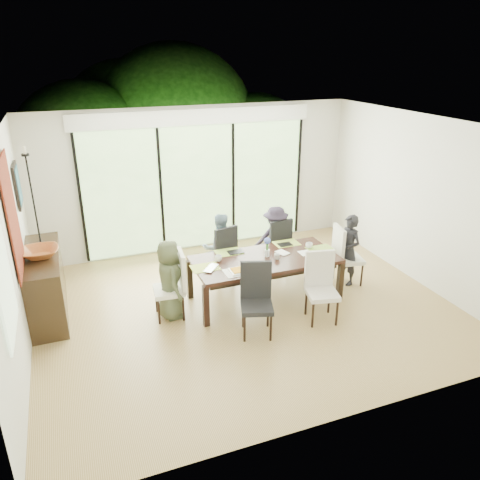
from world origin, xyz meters
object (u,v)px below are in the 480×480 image
object	(u,v)px
chair_far_right	(274,244)
chair_near_left	(257,301)
table_top	(265,260)
person_right_end	(349,250)
vase	(267,253)
sideboard	(46,284)
cup_a	(218,258)
chair_left_end	(168,285)
person_far_left	(220,248)
laptop	(214,269)
chair_far_left	(219,252)
person_far_right	(275,239)
chair_right_end	(349,255)
cup_c	(309,246)
chair_near_right	(323,289)
person_left_end	(170,280)
bowl	(40,253)
cup_b	(277,257)

from	to	relation	value
chair_far_right	chair_near_left	distance (m)	2.02
table_top	chair_near_left	bearing A→B (deg)	-119.89
chair_far_right	person_right_end	size ratio (longest dim) A/B	0.85
table_top	vase	world-z (taller)	vase
person_right_end	sideboard	world-z (taller)	person_right_end
cup_a	chair_left_end	bearing A→B (deg)	-169.38
sideboard	table_top	bearing A→B (deg)	-13.21
chair_left_end	person_far_left	size ratio (longest dim) A/B	0.85
table_top	laptop	distance (m)	0.86
chair_near_left	sideboard	xyz separation A→B (m)	(-2.63, 1.61, -0.03)
chair_far_left	person_right_end	distance (m)	2.11
table_top	person_far_right	bearing A→B (deg)	56.47
vase	chair_far_right	bearing A→B (deg)	57.99
chair_right_end	person_right_end	xyz separation A→B (m)	(-0.02, 0.00, 0.09)
person_far_left	cup_a	size ratio (longest dim) A/B	10.40
vase	cup_c	size ratio (longest dim) A/B	0.97
cup_a	chair_near_left	bearing A→B (deg)	-78.91
chair_far_right	vase	world-z (taller)	chair_far_right
person_right_end	chair_near_right	bearing A→B (deg)	-59.88
person_left_end	cup_a	world-z (taller)	person_left_end
sideboard	person_right_end	bearing A→B (deg)	-9.06
sideboard	bowl	xyz separation A→B (m)	(0.00, -0.10, 0.53)
chair_near_left	cup_b	size ratio (longest dim) A/B	11.00
person_far_right	vase	size ratio (longest dim) A/B	10.75
table_top	chair_far_left	world-z (taller)	chair_far_left
chair_far_right	person_left_end	distance (m)	2.20
person_right_end	cup_c	bearing A→B (deg)	-109.84
vase	cup_c	xyz separation A→B (m)	(0.75, 0.05, -0.01)
person_left_end	chair_far_right	bearing A→B (deg)	-70.46
vase	chair_far_left	bearing A→B (deg)	122.01
chair_left_end	person_right_end	bearing A→B (deg)	95.35
chair_left_end	laptop	size ratio (longest dim) A/B	3.33
chair_left_end	chair_far_right	xyz separation A→B (m)	(2.05, 0.85, 0.00)
chair_far_right	person_far_left	world-z (taller)	person_far_left
chair_far_left	cup_a	distance (m)	0.78
chair_far_right	cup_c	distance (m)	0.82
vase	sideboard	world-z (taller)	sideboard
chair_far_right	bowl	world-z (taller)	bowl
person_left_end	person_far_left	size ratio (longest dim) A/B	1.00
chair_near_left	person_far_left	size ratio (longest dim) A/B	0.85
laptop	chair_far_left	bearing A→B (deg)	17.55
chair_near_right	chair_near_left	bearing A→B (deg)	-167.33
chair_far_left	sideboard	bearing A→B (deg)	-12.82
cup_b	bowl	xyz separation A→B (m)	(-3.28, 0.74, 0.28)
chair_left_end	chair_right_end	xyz separation A→B (m)	(3.00, 0.00, 0.00)
chair_near_left	laptop	world-z (taller)	chair_near_left
chair_far_right	cup_c	bearing A→B (deg)	102.73
chair_near_left	chair_near_right	world-z (taller)	same
chair_near_right	person_far_left	bearing A→B (deg)	131.87
person_right_end	cup_c	size ratio (longest dim) A/B	10.40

